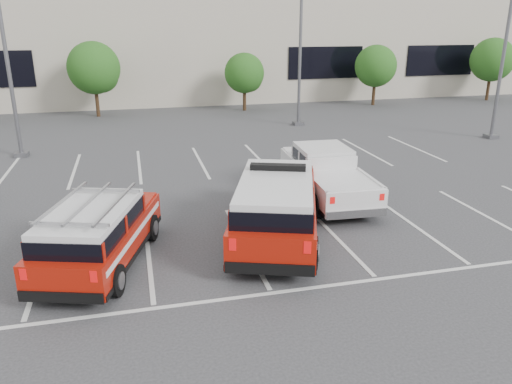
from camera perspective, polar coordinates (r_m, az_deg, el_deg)
ground at (r=14.32m, az=-1.32°, el=-5.89°), size 120.00×120.00×0.00m
stall_markings at (r=18.42m, az=-4.42°, el=-0.15°), size 23.00×15.00×0.01m
convention_building at (r=44.67m, az=-10.63°, el=16.95°), size 60.00×16.99×13.20m
tree_mid_left at (r=34.92m, az=-17.88°, el=13.16°), size 3.37×3.37×4.85m
tree_mid_right at (r=35.80m, az=-1.22°, el=13.29°), size 2.77×2.77×3.99m
tree_right at (r=39.22m, az=13.60°, el=13.67°), size 3.07×3.07×4.42m
tree_far_right at (r=44.67m, az=25.43°, el=13.34°), size 3.37×3.37×4.85m
light_pole_left at (r=25.23m, az=-26.84°, el=15.11°), size 0.90×0.60×10.24m
light_pole_mid at (r=30.34m, az=5.11°, el=17.29°), size 0.90×0.60×10.24m
light_pole_right at (r=29.50m, az=26.68°, el=15.41°), size 0.90×0.60×10.24m
fire_chief_suv at (r=14.33m, az=2.36°, el=-2.15°), size 4.04×6.36×2.10m
white_pickup at (r=17.99m, az=8.00°, el=1.57°), size 2.28×5.83×1.76m
ladder_suv at (r=13.39m, az=-17.51°, el=-5.06°), size 3.29×5.20×1.91m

